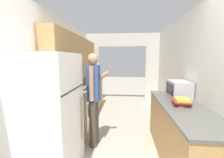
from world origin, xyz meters
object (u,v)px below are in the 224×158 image
object	(u,v)px
refrigerator	(48,116)
range_oven	(78,107)
microwave	(179,89)
person	(94,97)
book_stack	(182,102)

from	to	relation	value
refrigerator	range_oven	size ratio (longest dim) A/B	1.59
range_oven	microwave	world-z (taller)	microwave
person	book_stack	world-z (taller)	person
person	microwave	size ratio (longest dim) A/B	3.39
book_stack	microwave	bearing A→B (deg)	75.60
refrigerator	microwave	distance (m)	2.25
range_oven	person	world-z (taller)	person
refrigerator	book_stack	xyz separation A→B (m)	(1.89, 0.38, 0.13)
person	book_stack	size ratio (longest dim) A/B	6.03
book_stack	person	bearing A→B (deg)	165.44
refrigerator	microwave	size ratio (longest dim) A/B	3.35
person	microwave	xyz separation A→B (m)	(1.55, 0.18, 0.14)
refrigerator	person	world-z (taller)	person
range_oven	microwave	size ratio (longest dim) A/B	2.11
range_oven	book_stack	bearing A→B (deg)	-29.49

